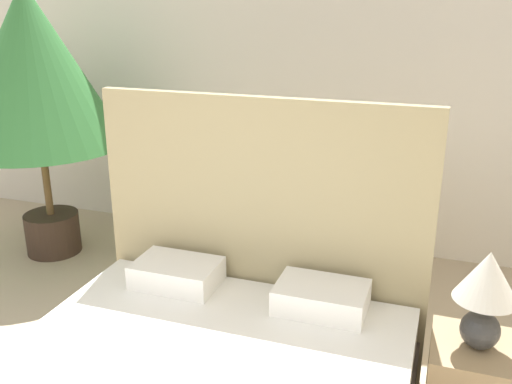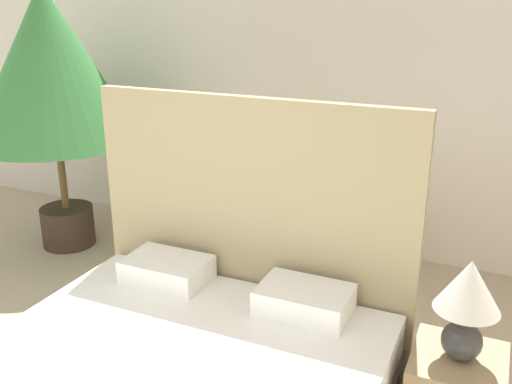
{
  "view_description": "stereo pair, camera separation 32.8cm",
  "coord_description": "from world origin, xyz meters",
  "px_view_note": "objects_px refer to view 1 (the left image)",
  "views": [
    {
      "loc": [
        1.19,
        -0.46,
        2.07
      ],
      "look_at": [
        -0.0,
        2.98,
        0.82
      ],
      "focal_mm": 40.0,
      "sensor_mm": 36.0,
      "label": 1
    },
    {
      "loc": [
        1.5,
        -0.34,
        2.07
      ],
      "look_at": [
        -0.0,
        2.98,
        0.82
      ],
      "focal_mm": 40.0,
      "sensor_mm": 36.0,
      "label": 2
    }
  ],
  "objects_px": {
    "armchair_near_window_right": "(315,235)",
    "side_table": "(251,238)",
    "armchair_near_window_left": "(195,218)",
    "potted_palm": "(33,71)",
    "table_lamp": "(486,289)"
  },
  "relations": [
    {
      "from": "armchair_near_window_right",
      "to": "side_table",
      "type": "xyz_separation_m",
      "value": [
        -0.52,
        -0.05,
        -0.09
      ]
    },
    {
      "from": "side_table",
      "to": "armchair_near_window_left",
      "type": "bearing_deg",
      "value": 174.45
    },
    {
      "from": "armchair_near_window_left",
      "to": "potted_palm",
      "type": "bearing_deg",
      "value": -168.58
    },
    {
      "from": "table_lamp",
      "to": "side_table",
      "type": "relative_size",
      "value": 1.14
    },
    {
      "from": "armchair_near_window_left",
      "to": "side_table",
      "type": "bearing_deg",
      "value": -12.53
    },
    {
      "from": "potted_palm",
      "to": "side_table",
      "type": "bearing_deg",
      "value": 11.24
    },
    {
      "from": "armchair_near_window_right",
      "to": "table_lamp",
      "type": "bearing_deg",
      "value": -56.04
    },
    {
      "from": "armchair_near_window_left",
      "to": "table_lamp",
      "type": "xyz_separation_m",
      "value": [
        2.19,
        -1.44,
        0.47
      ]
    },
    {
      "from": "armchair_near_window_left",
      "to": "table_lamp",
      "type": "distance_m",
      "value": 2.66
    },
    {
      "from": "armchair_near_window_right",
      "to": "potted_palm",
      "type": "relative_size",
      "value": 0.44
    },
    {
      "from": "table_lamp",
      "to": "potted_palm",
      "type": "bearing_deg",
      "value": 162.37
    },
    {
      "from": "side_table",
      "to": "armchair_near_window_right",
      "type": "bearing_deg",
      "value": 5.61
    },
    {
      "from": "potted_palm",
      "to": "armchair_near_window_left",
      "type": "bearing_deg",
      "value": 18.4
    },
    {
      "from": "table_lamp",
      "to": "side_table",
      "type": "height_order",
      "value": "table_lamp"
    },
    {
      "from": "armchair_near_window_right",
      "to": "armchair_near_window_left",
      "type": "bearing_deg",
      "value": 175.38
    }
  ]
}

